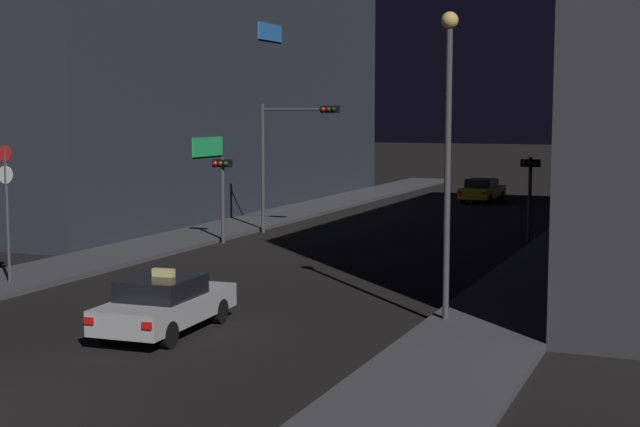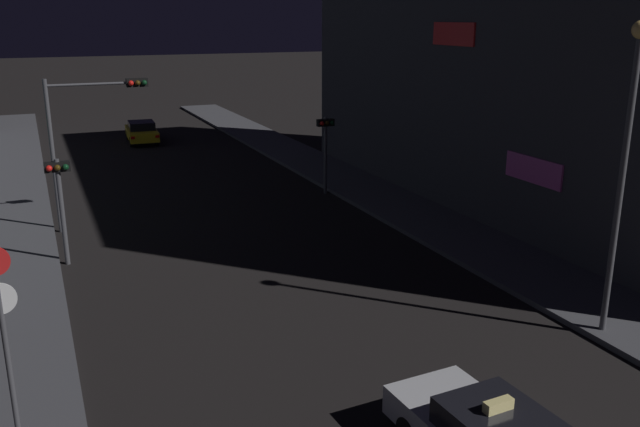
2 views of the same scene
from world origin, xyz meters
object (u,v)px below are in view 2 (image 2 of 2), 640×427
at_px(far_car, 142,132).
at_px(street_lamp_near_block, 626,147).
at_px(traffic_light_right_kerb, 326,139).
at_px(traffic_light_overhead, 87,123).
at_px(sign_pole_left, 6,344).
at_px(traffic_light_left_kerb, 60,190).

bearing_deg(far_car, street_lamp_near_block, -78.93).
relative_size(far_car, traffic_light_right_kerb, 1.27).
height_order(traffic_light_overhead, sign_pole_left, traffic_light_overhead).
bearing_deg(street_lamp_near_block, sign_pole_left, -179.17).
xyz_separation_m(traffic_light_overhead, street_lamp_near_block, (11.13, -14.87, 0.84)).
relative_size(traffic_light_right_kerb, street_lamp_near_block, 0.46).
height_order(traffic_light_right_kerb, sign_pole_left, sign_pole_left).
height_order(far_car, street_lamp_near_block, street_lamp_near_block).
bearing_deg(sign_pole_left, far_car, 77.48).
distance_m(traffic_light_right_kerb, street_lamp_near_block, 16.41).
bearing_deg(traffic_light_left_kerb, far_car, 74.80).
relative_size(traffic_light_overhead, street_lamp_near_block, 0.75).
xyz_separation_m(far_car, traffic_light_overhead, (-4.66, -18.20, 3.41)).
distance_m(far_car, sign_pole_left, 34.14).
bearing_deg(sign_pole_left, traffic_light_right_kerb, 51.30).
bearing_deg(traffic_light_right_kerb, sign_pole_left, -128.70).
distance_m(traffic_light_right_kerb, sign_pole_left, 21.04).
xyz_separation_m(far_car, traffic_light_left_kerb, (-5.98, -22.01, 1.85)).
distance_m(far_car, traffic_light_overhead, 19.09).
height_order(traffic_light_overhead, street_lamp_near_block, street_lamp_near_block).
distance_m(traffic_light_left_kerb, sign_pole_left, 11.35).
distance_m(traffic_light_overhead, traffic_light_right_kerb, 10.63).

